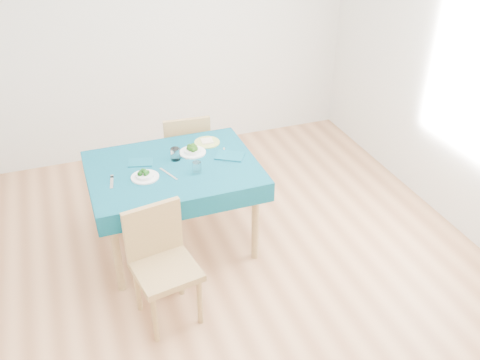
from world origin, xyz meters
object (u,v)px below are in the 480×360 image
object	(u,v)px
chair_far	(184,143)
bowl_far	(192,149)
table	(176,207)
side_plate	(207,142)
bowl_near	(145,174)
chair_near	(165,260)

from	to	relation	value
chair_far	bowl_far	bearing A→B (deg)	86.38
table	side_plate	distance (m)	0.61
bowl_far	side_plate	bearing A→B (deg)	38.32
bowl_near	bowl_far	distance (m)	0.51
bowl_far	side_plate	distance (m)	0.21
side_plate	table	bearing A→B (deg)	-141.84
bowl_near	table	bearing A→B (deg)	20.78
chair_far	side_plate	world-z (taller)	chair_far
side_plate	bowl_far	bearing A→B (deg)	-141.68
table	bowl_near	distance (m)	0.48
table	chair_near	xyz separation A→B (m)	(-0.27, -0.79, 0.14)
chair_near	chair_far	distance (m)	1.68
chair_far	bowl_near	xyz separation A→B (m)	(-0.53, -0.89, 0.27)
chair_far	side_plate	xyz separation A→B (m)	(0.07, -0.51, 0.24)
chair_far	bowl_far	size ratio (longest dim) A/B	4.82
table	bowl_near	xyz separation A→B (m)	(-0.24, -0.09, 0.41)
bowl_far	bowl_near	bearing A→B (deg)	-150.47
table	side_plate	world-z (taller)	side_plate
table	side_plate	xyz separation A→B (m)	(0.37, 0.29, 0.38)
bowl_near	side_plate	world-z (taller)	bowl_near
chair_far	table	bearing A→B (deg)	74.07
side_plate	chair_far	bearing A→B (deg)	98.29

